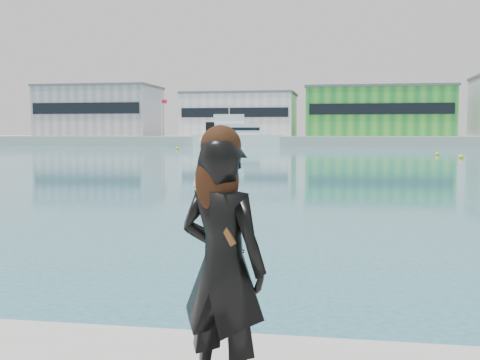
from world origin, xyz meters
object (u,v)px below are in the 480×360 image
Objects in this scene: motor_yacht at (237,135)px; buoy_far at (177,149)px; buoy_extra at (437,155)px; woman at (222,259)px; buoy_near at (461,159)px.

buoy_far is (-5.78, -21.88, -2.30)m from motor_yacht.
buoy_extra is 0.26× the size of woman.
woman is at bearing -88.01° from motor_yacht.
woman is at bearing -101.77° from buoy_near.
woman reaches higher than buoy_far.
buoy_near is 62.62m from woman.
buoy_extra is at bearing -78.55° from woman.
buoy_near is 1.00× the size of buoy_far.
buoy_extra is (-1.12, 8.52, 0.00)m from buoy_near.
motor_yacht reaches higher than buoy_extra.
buoy_far is at bearing 143.55° from buoy_near.
buoy_far is 1.00× the size of buoy_extra.
woman is at bearing -74.01° from buoy_far.
buoy_far is (-38.47, 28.42, 0.00)m from buoy_near.
motor_yacht is 22.75m from buoy_far.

